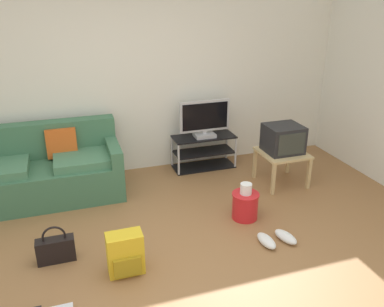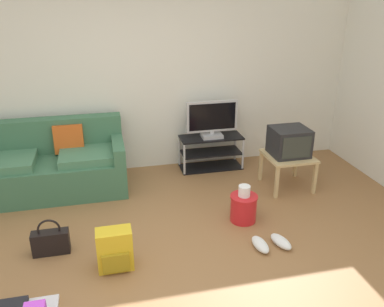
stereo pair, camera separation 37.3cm
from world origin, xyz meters
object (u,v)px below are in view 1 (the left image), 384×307
at_px(sneakers_pair, 276,239).
at_px(flat_tv, 205,119).
at_px(crt_tv, 283,139).
at_px(cleaning_bucket, 245,204).
at_px(handbag, 56,249).
at_px(tv_stand, 204,152).
at_px(side_table, 282,156).
at_px(couch, 43,172).
at_px(backpack, 125,254).

bearing_deg(sneakers_pair, flat_tv, 91.88).
relative_size(crt_tv, cleaning_bucket, 1.06).
bearing_deg(flat_tv, cleaning_bucket, -91.32).
xyz_separation_m(crt_tv, handbag, (-2.84, -0.81, -0.49)).
distance_m(flat_tv, handbag, 2.65).
height_order(tv_stand, side_table, tv_stand).
bearing_deg(tv_stand, crt_tv, -44.78).
bearing_deg(sneakers_pair, handbag, 169.42).
bearing_deg(tv_stand, couch, -174.07).
bearing_deg(sneakers_pair, cleaning_bucket, 100.28).
height_order(side_table, backpack, side_table).
height_order(couch, cleaning_bucket, couch).
relative_size(flat_tv, cleaning_bucket, 1.67).
bearing_deg(couch, backpack, -68.24).
relative_size(couch, side_table, 3.23).
distance_m(crt_tv, handbag, 2.99).
xyz_separation_m(couch, handbag, (0.10, -1.37, -0.20)).
bearing_deg(side_table, handbag, -164.34).
height_order(couch, crt_tv, couch).
relative_size(side_table, cleaning_bucket, 1.34).
height_order(crt_tv, backpack, crt_tv).
bearing_deg(cleaning_bucket, handbag, -175.93).
bearing_deg(crt_tv, tv_stand, 135.22).
xyz_separation_m(couch, cleaning_bucket, (2.11, -1.23, -0.16)).
xyz_separation_m(tv_stand, side_table, (0.79, -0.80, 0.15)).
distance_m(crt_tv, sneakers_pair, 1.52).
bearing_deg(cleaning_bucket, couch, 149.82).
relative_size(flat_tv, crt_tv, 1.58).
distance_m(side_table, cleaning_bucket, 1.07).
relative_size(tv_stand, sneakers_pair, 2.24).
height_order(tv_stand, crt_tv, crt_tv).
distance_m(side_table, crt_tv, 0.24).
bearing_deg(handbag, crt_tv, 15.96).
distance_m(couch, tv_stand, 2.16).
xyz_separation_m(crt_tv, sneakers_pair, (-0.73, -1.21, -0.57)).
xyz_separation_m(flat_tv, handbag, (-2.05, -1.57, -0.59)).
bearing_deg(flat_tv, backpack, -126.79).
bearing_deg(couch, sneakers_pair, -38.63).
height_order(backpack, handbag, backpack).
relative_size(side_table, sneakers_pair, 1.46).
distance_m(tv_stand, crt_tv, 1.18).
xyz_separation_m(tv_stand, crt_tv, (0.79, -0.78, 0.38)).
bearing_deg(side_table, cleaning_bucket, -141.60).
xyz_separation_m(couch, flat_tv, (2.15, 0.20, 0.39)).
xyz_separation_m(flat_tv, backpack, (-1.45, -1.94, -0.53)).
distance_m(tv_stand, handbag, 2.60).
bearing_deg(cleaning_bucket, flat_tv, 88.68).
distance_m(crt_tv, backpack, 2.57).
distance_m(crt_tv, cleaning_bucket, 1.15).
relative_size(cleaning_bucket, sneakers_pair, 1.09).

